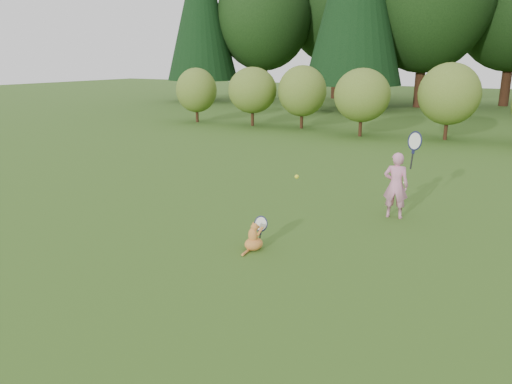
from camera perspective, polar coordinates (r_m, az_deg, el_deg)
The scene contains 5 objects.
ground at distance 8.84m, azimuth -3.74°, elevation -5.39°, with size 100.00×100.00×0.00m, color #2E5818.
shrub_row at distance 20.46m, azimuth 17.14°, elevation 9.75°, with size 28.00×3.00×2.80m, color #546920, non-canonical shape.
child at distance 10.17m, azimuth 15.75°, elevation 0.90°, with size 0.75×0.47×1.98m.
cat at distance 8.29m, azimuth -0.23°, elevation -4.98°, with size 0.44×0.68×0.64m.
tennis_ball at distance 8.07m, azimuth 4.68°, elevation 1.76°, with size 0.07×0.07×0.07m.
Camera 1 is at (4.64, -6.86, 3.10)m, focal length 35.00 mm.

